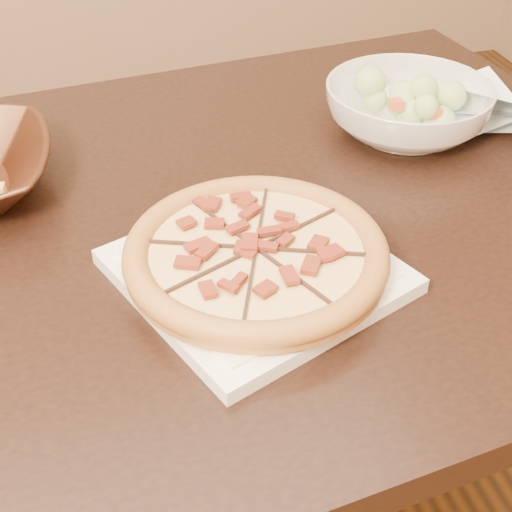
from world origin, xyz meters
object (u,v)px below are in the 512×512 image
Objects in this scene: dining_table at (168,286)px; salad_bowl at (407,110)px; pizza at (256,253)px; plate at (256,270)px.

dining_table is 6.04× the size of salad_bowl.
salad_bowl is (0.30, 0.27, 0.00)m from pizza.
pizza is at bearing -138.31° from salad_bowl.
salad_bowl is at bearing 41.69° from pizza.
salad_bowl is at bearing 18.85° from dining_table.
salad_bowl reaches higher than plate.
dining_table is 4.21× the size of plate.
dining_table is 0.20m from plate.
pizza is (0.08, -0.14, 0.14)m from dining_table.
pizza is at bearing -58.80° from dining_table.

